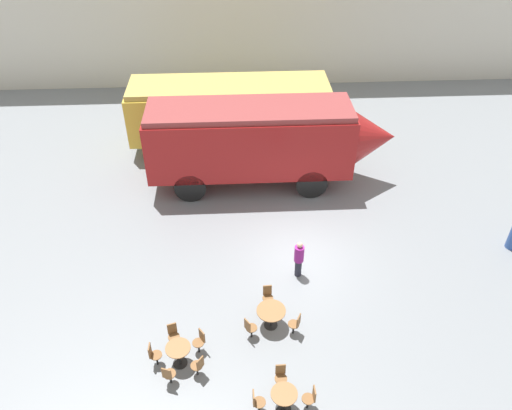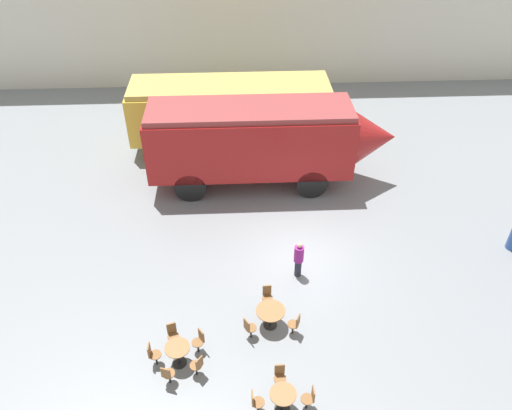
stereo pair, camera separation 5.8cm
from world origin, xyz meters
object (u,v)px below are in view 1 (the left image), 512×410
streamlined_locomotive (269,138)px  cafe_chair_0 (173,334)px  passenger_coach_vintage (230,109)px  cafe_table_mid (271,313)px  cafe_table_far (284,398)px  cafe_table_near (179,352)px  visitor_person (299,258)px

streamlined_locomotive → cafe_chair_0: (-3.51, -8.55, -1.75)m
passenger_coach_vintage → cafe_chair_0: bearing=-99.0°
cafe_table_mid → cafe_table_far: bearing=-87.5°
passenger_coach_vintage → streamlined_locomotive: streamlined_locomotive is taller
cafe_table_far → streamlined_locomotive: bearing=88.1°
cafe_table_far → cafe_table_near: bearing=151.1°
cafe_table_mid → streamlined_locomotive: bearing=86.6°
streamlined_locomotive → cafe_table_mid: size_ratio=11.31×
streamlined_locomotive → cafe_chair_0: streamlined_locomotive is taller
cafe_table_near → cafe_chair_0: size_ratio=0.88×
cafe_chair_0 → cafe_table_far: bearing=36.5°
passenger_coach_vintage → cafe_table_far: 14.44m
cafe_table_near → cafe_table_far: bearing=-28.9°
cafe_table_far → visitor_person: 5.21m
passenger_coach_vintage → cafe_chair_0: (-1.89, -11.99, -1.42)m
cafe_table_mid → cafe_table_far: cafe_table_far is taller
passenger_coach_vintage → cafe_table_far: (1.27, -14.32, -1.36)m
streamlined_locomotive → cafe_chair_0: bearing=-112.3°
cafe_chair_0 → streamlined_locomotive: bearing=140.6°
cafe_table_near → visitor_person: size_ratio=0.50×
cafe_table_near → cafe_table_mid: bearing=24.4°
streamlined_locomotive → cafe_table_far: bearing=-91.9°
passenger_coach_vintage → cafe_chair_0: passenger_coach_vintage is taller
streamlined_locomotive → cafe_table_near: (-3.29, -9.26, -1.69)m
cafe_table_near → cafe_table_far: 3.36m
cafe_table_far → cafe_table_mid: bearing=92.5°
passenger_coach_vintage → cafe_table_near: size_ratio=12.43×
cafe_chair_0 → cafe_table_mid: bearing=83.5°
streamlined_locomotive → cafe_table_far: streamlined_locomotive is taller
passenger_coach_vintage → cafe_table_far: passenger_coach_vintage is taller
cafe_table_mid → visitor_person: (1.13, 2.20, 0.24)m
cafe_table_far → cafe_chair_0: 3.93m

